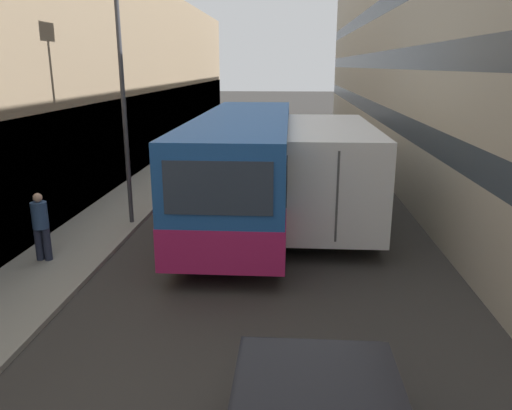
{
  "coord_description": "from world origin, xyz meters",
  "views": [
    {
      "loc": [
        0.52,
        0.58,
        4.33
      ],
      "look_at": [
        -0.15,
        10.32,
        1.6
      ],
      "focal_mm": 35.0,
      "sensor_mm": 36.0,
      "label": 1
    }
  ],
  "objects": [
    {
      "name": "pedestrian",
      "position": [
        -4.96,
        10.74,
        0.94
      ],
      "size": [
        0.36,
        0.34,
        1.55
      ],
      "color": "#23283D",
      "rests_on": "sidewalk_left"
    },
    {
      "name": "sidewalk_left",
      "position": [
        -4.67,
        15.0,
        0.05
      ],
      "size": [
        2.07,
        60.0,
        0.1
      ],
      "color": "gray",
      "rests_on": "ground_plane"
    },
    {
      "name": "ground_plane",
      "position": [
        0.0,
        15.0,
        0.0
      ],
      "size": [
        150.0,
        150.0,
        0.0
      ],
      "primitive_type": "plane",
      "color": "#33302D"
    },
    {
      "name": "bus",
      "position": [
        -0.79,
        14.74,
        1.59
      ],
      "size": [
        2.54,
        10.64,
        2.98
      ],
      "color": "#1E519E",
      "rests_on": "ground_plane"
    },
    {
      "name": "building_left_shopfront",
      "position": [
        -6.8,
        15.0,
        3.61
      ],
      "size": [
        2.4,
        60.0,
        7.95
      ],
      "color": "#847056",
      "rests_on": "ground_plane"
    },
    {
      "name": "street_lamp",
      "position": [
        -3.88,
        13.67,
        4.55
      ],
      "size": [
        0.36,
        0.8,
        6.33
      ],
      "color": "#38383D",
      "rests_on": "sidewalk_left"
    },
    {
      "name": "panel_van",
      "position": [
        -2.46,
        26.58,
        1.04
      ],
      "size": [
        1.82,
        4.2,
        1.86
      ],
      "color": "#BCBCC1",
      "rests_on": "ground_plane"
    },
    {
      "name": "building_right_apartment",
      "position": [
        5.37,
        15.0,
        4.83
      ],
      "size": [
        2.4,
        60.0,
        9.71
      ],
      "color": "#A89E89",
      "rests_on": "ground_plane"
    },
    {
      "name": "box_truck",
      "position": [
        1.56,
        15.18,
        1.52
      ],
      "size": [
        2.39,
        8.68,
        2.78
      ],
      "color": "silver",
      "rests_on": "ground_plane"
    }
  ]
}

